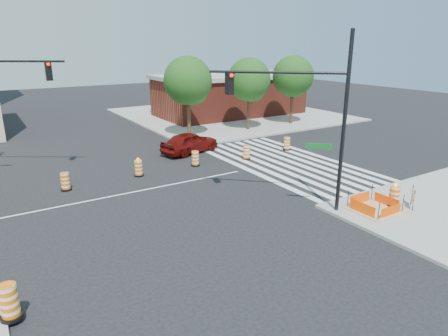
{
  "coord_description": "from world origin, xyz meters",
  "views": [
    {
      "loc": [
        -6.81,
        -20.36,
        7.98
      ],
      "look_at": [
        4.29,
        -2.66,
        1.4
      ],
      "focal_mm": 32.0,
      "sensor_mm": 36.0,
      "label": 1
    }
  ],
  "objects": [
    {
      "name": "median_drum_4",
      "position": [
        5.27,
        2.57,
        0.48
      ],
      "size": [
        0.6,
        0.6,
        1.02
      ],
      "color": "black",
      "rests_on": "ground"
    },
    {
      "name": "crosswalk_east",
      "position": [
        10.95,
        0.0,
        0.01
      ],
      "size": [
        6.75,
        13.5,
        0.01
      ],
      "color": "silver",
      "rests_on": "ground"
    },
    {
      "name": "signal_pole_se",
      "position": [
        6.18,
        -6.79,
        5.16
      ],
      "size": [
        4.72,
        4.48,
        8.42
      ],
      "rotation": [
        0.0,
        0.0,
        2.38
      ],
      "color": "black",
      "rests_on": "ground"
    },
    {
      "name": "median_drum_6",
      "position": [
        13.25,
        2.47,
        0.48
      ],
      "size": [
        0.6,
        0.6,
        1.02
      ],
      "color": "black",
      "rests_on": "ground"
    },
    {
      "name": "lane_centerline",
      "position": [
        0.0,
        0.0,
        0.01
      ],
      "size": [
        14.0,
        0.12,
        0.01
      ],
      "primitive_type": "cube",
      "color": "silver",
      "rests_on": "ground"
    },
    {
      "name": "median_drum_3",
      "position": [
        1.25,
        2.53,
        0.49
      ],
      "size": [
        0.6,
        0.6,
        1.18
      ],
      "color": "black",
      "rests_on": "ground"
    },
    {
      "name": "excavation_pit",
      "position": [
        9.0,
        -9.0,
        0.22
      ],
      "size": [
        2.2,
        2.2,
        0.9
      ],
      "color": "tan",
      "rests_on": "ground"
    },
    {
      "name": "tree_north_c",
      "position": [
        8.85,
        10.33,
        4.68
      ],
      "size": [
        4.1,
        4.1,
        6.97
      ],
      "color": "#382314",
      "rests_on": "ground"
    },
    {
      "name": "median_drum_5",
      "position": [
        9.12,
        2.05,
        0.48
      ],
      "size": [
        0.6,
        0.6,
        1.02
      ],
      "color": "black",
      "rests_on": "ground"
    },
    {
      "name": "red_coupe",
      "position": [
        6.53,
        5.78,
        0.8
      ],
      "size": [
        5.02,
        3.03,
        1.6
      ],
      "primitive_type": "imported",
      "rotation": [
        0.0,
        0.0,
        1.83
      ],
      "color": "#590A07",
      "rests_on": "ground"
    },
    {
      "name": "median_drum_2",
      "position": [
        -3.14,
        2.32,
        0.48
      ],
      "size": [
        0.6,
        0.6,
        1.02
      ],
      "color": "black",
      "rests_on": "ground"
    },
    {
      "name": "sw_corner_drum",
      "position": [
        -6.85,
        -8.55,
        0.67
      ],
      "size": [
        0.65,
        0.65,
        1.11
      ],
      "color": "black",
      "rests_on": "ground"
    },
    {
      "name": "tree_north_d",
      "position": [
        14.93,
        9.98,
        4.51
      ],
      "size": [
        3.95,
        3.95,
        6.72
      ],
      "color": "#382314",
      "rests_on": "ground"
    },
    {
      "name": "pit_drum",
      "position": [
        10.15,
        -9.22,
        0.65
      ],
      "size": [
        0.62,
        0.62,
        1.22
      ],
      "color": "black",
      "rests_on": "ground"
    },
    {
      "name": "tree_north_e",
      "position": [
        20.28,
        10.04,
        4.59
      ],
      "size": [
        4.02,
        4.02,
        6.84
      ],
      "color": "#382314",
      "rests_on": "ground"
    },
    {
      "name": "ground",
      "position": [
        0.0,
        0.0,
        0.0
      ],
      "size": [
        120.0,
        120.0,
        0.0
      ],
      "primitive_type": "plane",
      "color": "black",
      "rests_on": "ground"
    },
    {
      "name": "sidewalk_ne",
      "position": [
        18.0,
        18.0,
        0.07
      ],
      "size": [
        22.0,
        22.0,
        0.15
      ],
      "primitive_type": "cube",
      "color": "gray",
      "rests_on": "ground"
    },
    {
      "name": "barricade",
      "position": [
        10.83,
        -9.79,
        0.73
      ],
      "size": [
        0.72,
        0.59,
        1.05
      ],
      "rotation": [
        0.0,
        0.0,
        0.68
      ],
      "color": "orange",
      "rests_on": "ground"
    },
    {
      "name": "brick_storefront",
      "position": [
        18.0,
        18.0,
        2.32
      ],
      "size": [
        16.5,
        8.5,
        4.6
      ],
      "color": "maroon",
      "rests_on": "ground"
    }
  ]
}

